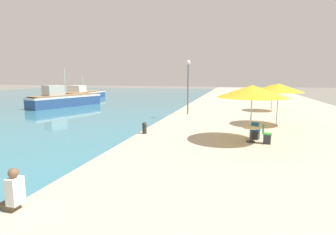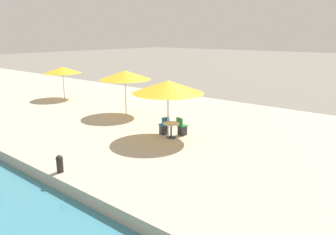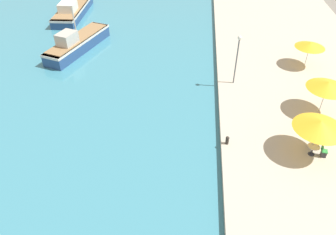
{
  "view_description": "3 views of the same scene",
  "coord_description": "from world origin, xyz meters",
  "px_view_note": "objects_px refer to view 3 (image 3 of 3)",
  "views": [
    {
      "loc": [
        5.31,
        2.4,
        3.7
      ],
      "look_at": [
        1.5,
        17.21,
        1.3
      ],
      "focal_mm": 28.0,
      "sensor_mm": 36.0,
      "label": 1
    },
    {
      "loc": [
        -5.63,
        6.03,
        5.39
      ],
      "look_at": [
        6.1,
        15.75,
        1.5
      ],
      "focal_mm": 35.0,
      "sensor_mm": 36.0,
      "label": 2
    },
    {
      "loc": [
        -2.17,
        -1.5,
        16.34
      ],
      "look_at": [
        -4.0,
        18.0,
        1.1
      ],
      "focal_mm": 35.0,
      "sensor_mm": 36.0,
      "label": 3
    }
  ],
  "objects_px": {
    "cafe_umbrella_white": "(328,85)",
    "cafe_chair_left": "(314,144)",
    "cafe_umbrella_pink": "(320,125)",
    "cafe_table": "(313,149)",
    "cafe_umbrella_striped": "(310,45)",
    "cafe_chair_right": "(323,153)",
    "lamppost": "(238,52)",
    "mooring_bollard": "(227,140)",
    "fishing_boat_mid": "(73,10)",
    "fishing_boat_near": "(77,43)"
  },
  "relations": [
    {
      "from": "cafe_umbrella_pink",
      "to": "lamppost",
      "type": "xyz_separation_m",
      "value": [
        -4.71,
        8.74,
        0.6
      ]
    },
    {
      "from": "cafe_umbrella_pink",
      "to": "cafe_umbrella_white",
      "type": "xyz_separation_m",
      "value": [
        1.92,
        4.99,
        -0.02
      ]
    },
    {
      "from": "cafe_table",
      "to": "mooring_bollard",
      "type": "bearing_deg",
      "value": 174.48
    },
    {
      "from": "mooring_bollard",
      "to": "lamppost",
      "type": "distance_m",
      "value": 8.85
    },
    {
      "from": "cafe_umbrella_pink",
      "to": "mooring_bollard",
      "type": "height_order",
      "value": "cafe_umbrella_pink"
    },
    {
      "from": "mooring_bollard",
      "to": "cafe_umbrella_white",
      "type": "bearing_deg",
      "value": 31.14
    },
    {
      "from": "fishing_boat_mid",
      "to": "cafe_umbrella_pink",
      "type": "xyz_separation_m",
      "value": [
        25.05,
        -24.78,
        2.16
      ]
    },
    {
      "from": "cafe_umbrella_striped",
      "to": "cafe_table",
      "type": "relative_size",
      "value": 3.51
    },
    {
      "from": "cafe_chair_right",
      "to": "mooring_bollard",
      "type": "xyz_separation_m",
      "value": [
        -6.45,
        0.67,
        0.02
      ]
    },
    {
      "from": "cafe_umbrella_pink",
      "to": "mooring_bollard",
      "type": "distance_m",
      "value": 6.1
    },
    {
      "from": "fishing_boat_mid",
      "to": "mooring_bollard",
      "type": "xyz_separation_m",
      "value": [
        19.35,
        -24.4,
        0.02
      ]
    },
    {
      "from": "cafe_table",
      "to": "cafe_chair_left",
      "type": "xyz_separation_m",
      "value": [
        0.26,
        0.68,
        -0.21
      ]
    },
    {
      "from": "cafe_chair_right",
      "to": "lamppost",
      "type": "relative_size",
      "value": 0.2
    },
    {
      "from": "cafe_umbrella_white",
      "to": "cafe_chair_left",
      "type": "bearing_deg",
      "value": -109.92
    },
    {
      "from": "fishing_boat_mid",
      "to": "cafe_chair_left",
      "type": "xyz_separation_m",
      "value": [
        25.34,
        -24.28,
        -0.0
      ]
    },
    {
      "from": "cafe_umbrella_striped",
      "to": "cafe_chair_right",
      "type": "bearing_deg",
      "value": -97.82
    },
    {
      "from": "cafe_umbrella_pink",
      "to": "cafe_table",
      "type": "distance_m",
      "value": 1.96
    },
    {
      "from": "cafe_umbrella_white",
      "to": "lamppost",
      "type": "distance_m",
      "value": 7.64
    },
    {
      "from": "fishing_boat_mid",
      "to": "cafe_chair_right",
      "type": "distance_m",
      "value": 35.97
    },
    {
      "from": "fishing_boat_near",
      "to": "cafe_chair_right",
      "type": "bearing_deg",
      "value": -16.52
    },
    {
      "from": "cafe_table",
      "to": "fishing_boat_near",
      "type": "bearing_deg",
      "value": 145.04
    },
    {
      "from": "cafe_chair_right",
      "to": "mooring_bollard",
      "type": "relative_size",
      "value": 1.39
    },
    {
      "from": "cafe_chair_right",
      "to": "mooring_bollard",
      "type": "height_order",
      "value": "cafe_chair_right"
    },
    {
      "from": "cafe_umbrella_striped",
      "to": "mooring_bollard",
      "type": "distance_m",
      "value": 14.87
    },
    {
      "from": "fishing_boat_mid",
      "to": "lamppost",
      "type": "distance_m",
      "value": 26.05
    },
    {
      "from": "cafe_umbrella_striped",
      "to": "cafe_table",
      "type": "distance_m",
      "value": 13.15
    },
    {
      "from": "fishing_boat_near",
      "to": "cafe_umbrella_white",
      "type": "relative_size",
      "value": 3.04
    },
    {
      "from": "cafe_umbrella_pink",
      "to": "fishing_boat_near",
      "type": "bearing_deg",
      "value": 145.3
    },
    {
      "from": "fishing_boat_near",
      "to": "cafe_chair_right",
      "type": "distance_m",
      "value": 26.53
    },
    {
      "from": "cafe_umbrella_striped",
      "to": "fishing_boat_mid",
      "type": "bearing_deg",
      "value": 156.22
    },
    {
      "from": "cafe_umbrella_striped",
      "to": "cafe_chair_right",
      "type": "xyz_separation_m",
      "value": [
        -1.77,
        -12.92,
        -1.89
      ]
    },
    {
      "from": "fishing_boat_near",
      "to": "lamppost",
      "type": "height_order",
      "value": "lamppost"
    },
    {
      "from": "cafe_table",
      "to": "fishing_boat_mid",
      "type": "bearing_deg",
      "value": 135.15
    },
    {
      "from": "fishing_boat_near",
      "to": "cafe_umbrella_white",
      "type": "xyz_separation_m",
      "value": [
        23.09,
        -9.67,
        2.02
      ]
    },
    {
      "from": "mooring_bollard",
      "to": "cafe_chair_left",
      "type": "bearing_deg",
      "value": 1.15
    },
    {
      "from": "cafe_table",
      "to": "cafe_umbrella_pink",
      "type": "bearing_deg",
      "value": 101.38
    },
    {
      "from": "cafe_umbrella_white",
      "to": "mooring_bollard",
      "type": "xyz_separation_m",
      "value": [
        -7.61,
        -4.6,
        -2.12
      ]
    },
    {
      "from": "cafe_table",
      "to": "cafe_chair_left",
      "type": "height_order",
      "value": "cafe_chair_left"
    },
    {
      "from": "cafe_umbrella_pink",
      "to": "cafe_chair_left",
      "type": "bearing_deg",
      "value": 60.06
    },
    {
      "from": "fishing_boat_mid",
      "to": "cafe_umbrella_striped",
      "type": "height_order",
      "value": "fishing_boat_mid"
    },
    {
      "from": "mooring_bollard",
      "to": "fishing_boat_mid",
      "type": "bearing_deg",
      "value": 128.42
    },
    {
      "from": "cafe_umbrella_pink",
      "to": "lamppost",
      "type": "height_order",
      "value": "lamppost"
    },
    {
      "from": "fishing_boat_near",
      "to": "cafe_umbrella_striped",
      "type": "height_order",
      "value": "fishing_boat_near"
    },
    {
      "from": "fishing_boat_near",
      "to": "cafe_chair_left",
      "type": "xyz_separation_m",
      "value": [
        21.46,
        -14.15,
        -0.13
      ]
    },
    {
      "from": "cafe_chair_left",
      "to": "cafe_chair_right",
      "type": "relative_size",
      "value": 1.0
    },
    {
      "from": "cafe_umbrella_pink",
      "to": "cafe_umbrella_white",
      "type": "relative_size",
      "value": 1.08
    },
    {
      "from": "cafe_umbrella_pink",
      "to": "cafe_table",
      "type": "xyz_separation_m",
      "value": [
        0.03,
        -0.17,
        -1.96
      ]
    },
    {
      "from": "cafe_table",
      "to": "lamppost",
      "type": "xyz_separation_m",
      "value": [
        -4.75,
        8.91,
        2.56
      ]
    },
    {
      "from": "cafe_umbrella_striped",
      "to": "cafe_chair_right",
      "type": "distance_m",
      "value": 13.18
    },
    {
      "from": "cafe_umbrella_striped",
      "to": "mooring_bollard",
      "type": "relative_size",
      "value": 4.29
    }
  ]
}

